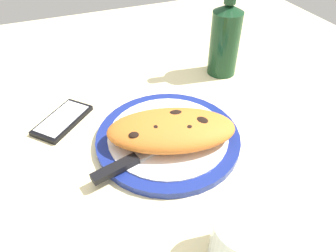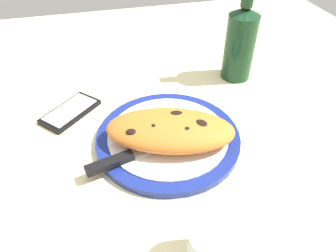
{
  "view_description": "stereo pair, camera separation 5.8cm",
  "coord_description": "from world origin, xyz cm",
  "views": [
    {
      "loc": [
        16.37,
        40.73,
        41.84
      ],
      "look_at": [
        0.0,
        0.0,
        3.8
      ],
      "focal_mm": 32.31,
      "sensor_mm": 36.0,
      "label": 1
    },
    {
      "loc": [
        10.86,
        42.53,
        41.84
      ],
      "look_at": [
        0.0,
        0.0,
        3.8
      ],
      "focal_mm": 32.31,
      "sensor_mm": 36.0,
      "label": 2
    }
  ],
  "objects": [
    {
      "name": "smartphone",
      "position": [
        18.8,
        -13.71,
        0.56
      ],
      "size": [
        13.83,
        13.57,
        1.16
      ],
      "color": "black",
      "rests_on": "ground_plane"
    },
    {
      "name": "ground_plane",
      "position": [
        0.0,
        0.0,
        -1.5
      ],
      "size": [
        150.0,
        150.0,
        3.0
      ],
      "primitive_type": "cube",
      "color": "beige"
    },
    {
      "name": "fork",
      "position": [
        0.51,
        -6.05,
        2.0
      ],
      "size": [
        17.36,
        5.01,
        0.4
      ],
      "color": "silver",
      "rests_on": "plate"
    },
    {
      "name": "water_glass",
      "position": [
        0.14,
        25.37,
        3.51
      ],
      "size": [
        7.67,
        7.67,
        8.13
      ],
      "color": "silver",
      "rests_on": "ground_plane"
    },
    {
      "name": "plate",
      "position": [
        0.0,
        0.0,
        0.86
      ],
      "size": [
        28.41,
        28.41,
        1.8
      ],
      "color": "navy",
      "rests_on": "ground_plane"
    },
    {
      "name": "calzone",
      "position": [
        0.22,
        1.74,
        4.31
      ],
      "size": [
        26.64,
        18.75,
        4.96
      ],
      "color": "orange",
      "rests_on": "plate"
    },
    {
      "name": "wine_bottle",
      "position": [
        -22.93,
        -19.3,
        9.62
      ],
      "size": [
        7.4,
        7.4,
        25.07
      ],
      "color": "#14381E",
      "rests_on": "ground_plane"
    },
    {
      "name": "knife",
      "position": [
        9.13,
        4.78,
        2.29
      ],
      "size": [
        20.84,
        6.81,
        1.2
      ],
      "color": "silver",
      "rests_on": "plate"
    }
  ]
}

